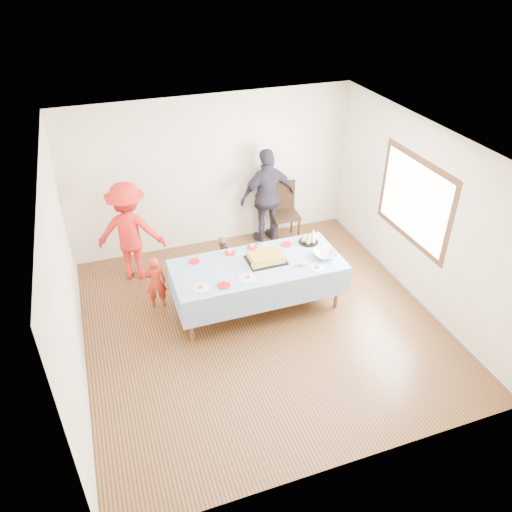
% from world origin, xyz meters
% --- Properties ---
extents(ground, '(5.00, 5.00, 0.00)m').
position_xyz_m(ground, '(0.00, 0.00, 0.00)').
color(ground, '#402912').
rests_on(ground, ground).
extents(room_walls, '(5.04, 5.04, 2.72)m').
position_xyz_m(room_walls, '(0.05, 0.00, 1.77)').
color(room_walls, beige).
rests_on(room_walls, ground).
extents(party_table, '(2.50, 1.10, 0.78)m').
position_xyz_m(party_table, '(0.08, 0.38, 0.72)').
color(party_table, '#58321E').
rests_on(party_table, ground).
extents(birthday_cake, '(0.56, 0.43, 0.10)m').
position_xyz_m(birthday_cake, '(0.22, 0.43, 0.83)').
color(birthday_cake, black).
rests_on(birthday_cake, party_table).
extents(rolls_tray, '(0.31, 0.31, 0.09)m').
position_xyz_m(rolls_tray, '(1.03, 0.69, 0.82)').
color(rolls_tray, black).
rests_on(rolls_tray, party_table).
extents(punch_bowl, '(0.34, 0.34, 0.08)m').
position_xyz_m(punch_bowl, '(1.09, 0.23, 0.82)').
color(punch_bowl, silver).
rests_on(punch_bowl, party_table).
extents(party_hat, '(0.10, 0.10, 0.17)m').
position_xyz_m(party_hat, '(1.15, 0.79, 0.87)').
color(party_hat, white).
rests_on(party_hat, party_table).
extents(fork_pile, '(0.24, 0.18, 0.07)m').
position_xyz_m(fork_pile, '(0.70, 0.16, 0.81)').
color(fork_pile, white).
rests_on(fork_pile, party_table).
extents(plate_red_far_a, '(0.16, 0.16, 0.01)m').
position_xyz_m(plate_red_far_a, '(-0.78, 0.75, 0.79)').
color(plate_red_far_a, red).
rests_on(plate_red_far_a, party_table).
extents(plate_red_far_b, '(0.17, 0.17, 0.01)m').
position_xyz_m(plate_red_far_b, '(-0.22, 0.79, 0.79)').
color(plate_red_far_b, red).
rests_on(plate_red_far_b, party_table).
extents(plate_red_far_c, '(0.16, 0.16, 0.01)m').
position_xyz_m(plate_red_far_c, '(0.15, 0.83, 0.79)').
color(plate_red_far_c, red).
rests_on(plate_red_far_c, party_table).
extents(plate_red_far_d, '(0.17, 0.17, 0.01)m').
position_xyz_m(plate_red_far_d, '(0.67, 0.74, 0.79)').
color(plate_red_far_d, red).
rests_on(plate_red_far_d, party_table).
extents(plate_red_near, '(0.19, 0.19, 0.01)m').
position_xyz_m(plate_red_near, '(-0.54, 0.03, 0.79)').
color(plate_red_near, red).
rests_on(plate_red_near, party_table).
extents(plate_white_left, '(0.23, 0.23, 0.01)m').
position_xyz_m(plate_white_left, '(-0.85, 0.08, 0.79)').
color(plate_white_left, white).
rests_on(plate_white_left, party_table).
extents(plate_white_mid, '(0.24, 0.24, 0.01)m').
position_xyz_m(plate_white_mid, '(-0.18, 0.09, 0.79)').
color(plate_white_mid, white).
rests_on(plate_white_mid, party_table).
extents(plate_white_right, '(0.21, 0.21, 0.01)m').
position_xyz_m(plate_white_right, '(0.85, -0.00, 0.79)').
color(plate_white_right, white).
rests_on(plate_white_right, party_table).
extents(dining_chair, '(0.51, 0.51, 1.09)m').
position_xyz_m(dining_chair, '(1.23, 2.19, 0.61)').
color(dining_chair, black).
rests_on(dining_chair, ground).
extents(toddler_left, '(0.34, 0.24, 0.89)m').
position_xyz_m(toddler_left, '(-1.36, 0.90, 0.44)').
color(toddler_left, red).
rests_on(toddler_left, ground).
extents(toddler_mid, '(0.43, 0.33, 0.79)m').
position_xyz_m(toddler_mid, '(0.27, 0.90, 0.40)').
color(toddler_mid, '#376622').
rests_on(toddler_mid, ground).
extents(toddler_right, '(0.38, 0.29, 0.77)m').
position_xyz_m(toddler_right, '(-0.22, 1.29, 0.39)').
color(toddler_right, '#AF7651').
rests_on(toddler_right, ground).
extents(adult_left, '(1.22, 0.92, 1.68)m').
position_xyz_m(adult_left, '(-1.57, 1.84, 0.84)').
color(adult_left, red).
rests_on(adult_left, ground).
extents(adult_right, '(1.09, 0.56, 1.77)m').
position_xyz_m(adult_right, '(0.90, 2.20, 0.89)').
color(adult_right, '#302A3A').
rests_on(adult_right, ground).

